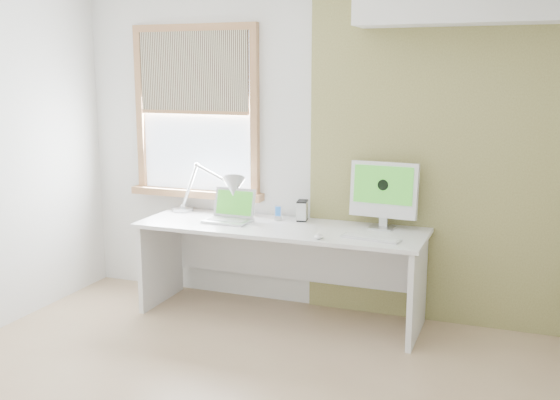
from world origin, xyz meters
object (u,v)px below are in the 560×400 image
at_px(desk_lamp, 224,190).
at_px(desk, 283,249).
at_px(external_drive, 302,211).
at_px(laptop, 231,213).
at_px(imac, 384,191).

bearing_deg(desk_lamp, desk, -10.30).
bearing_deg(external_drive, desk, -118.98).
bearing_deg(desk, external_drive, 61.02).
height_order(desk_lamp, laptop, desk_lamp).
xyz_separation_m(laptop, imac, (1.17, 0.18, 0.22)).
bearing_deg(imac, laptop, -171.09).
bearing_deg(desk_lamp, external_drive, 6.90).
height_order(desk, imac, imac).
bearing_deg(external_drive, desk_lamp, -173.10).
bearing_deg(laptop, desk, 3.77).
xyz_separation_m(desk_lamp, laptop, (0.12, -0.13, -0.16)).
bearing_deg(desk_lamp, imac, 2.50).
xyz_separation_m(desk_lamp, imac, (1.29, 0.06, 0.06)).
height_order(external_drive, imac, imac).
height_order(desk, desk_lamp, desk_lamp).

